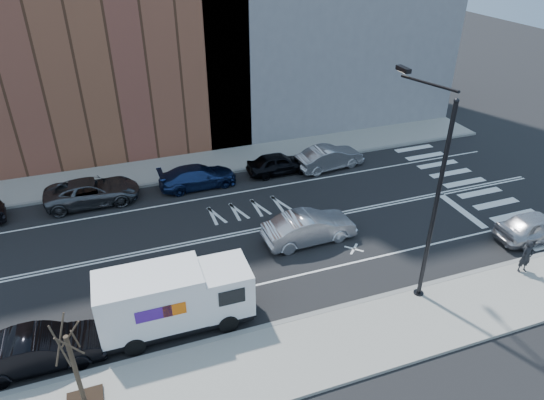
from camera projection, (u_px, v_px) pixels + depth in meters
ground at (223, 237)px, 25.46m from camera, size 120.00×120.00×0.00m
sidewalk_near at (282, 360)px, 18.26m from camera, size 44.00×3.60×0.15m
sidewalk_far at (189, 166)px, 32.59m from camera, size 44.00×3.60×0.15m
curb_near at (266, 327)px, 19.72m from camera, size 44.00×0.25×0.17m
curb_far at (195, 177)px, 31.12m from camera, size 44.00×0.25×0.17m
crosswalk at (472, 188)px, 30.12m from camera, size 3.00×14.00×0.01m
road_markings at (223, 237)px, 25.46m from camera, size 40.00×8.60×0.01m
streetlight at (430, 191)px, 19.32m from camera, size 0.44×4.02×9.34m
street_tree at (78, 378)px, 15.86m from camera, size 1.20×1.20×3.75m
fedex_van at (174, 298)px, 19.19m from camera, size 6.15×2.25×2.80m
far_parked_c at (92, 192)px, 28.17m from camera, size 5.32×2.50×1.47m
far_parked_d at (198, 176)px, 29.92m from camera, size 4.80×2.04×1.38m
far_parked_e at (278, 163)px, 31.49m from camera, size 4.11×1.67×1.40m
far_parked_f at (329, 158)px, 32.14m from camera, size 4.77×2.16×1.52m
driving_sedan at (309, 228)px, 24.79m from camera, size 4.87×1.86×1.58m
near_parked_rear_a at (40, 349)px, 17.84m from camera, size 4.57×1.63×1.50m
near_parked_front at (538, 227)px, 24.93m from camera, size 4.54×2.00×1.52m
pedestrian at (526, 256)px, 22.34m from camera, size 0.64×0.43×1.71m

